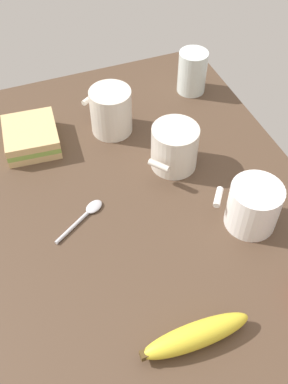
{
  "coord_description": "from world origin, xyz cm",
  "views": [
    {
      "loc": [
        -49.96,
        19.09,
        66.46
      ],
      "look_at": [
        0.0,
        0.0,
        5.0
      ],
      "focal_mm": 41.78,
      "sensor_mm": 36.0,
      "label": 1
    }
  ],
  "objects_px": {
    "coffee_mug_black": "(174,147)",
    "sandwich_main": "(31,137)",
    "spoon": "(86,214)",
    "coffee_mug_spare": "(253,206)",
    "coffee_mug_milky": "(111,111)",
    "banana": "(196,336)",
    "glass_of_milk": "(192,74)"
  },
  "relations": [
    {
      "from": "coffee_mug_spare",
      "to": "spoon",
      "type": "height_order",
      "value": "coffee_mug_spare"
    },
    {
      "from": "coffee_mug_black",
      "to": "banana",
      "type": "relative_size",
      "value": 0.66
    },
    {
      "from": "coffee_mug_black",
      "to": "banana",
      "type": "xyz_separation_m",
      "value": [
        -0.35,
        0.12,
        -0.03
      ]
    },
    {
      "from": "glass_of_milk",
      "to": "banana",
      "type": "bearing_deg",
      "value": 155.74
    },
    {
      "from": "glass_of_milk",
      "to": "banana",
      "type": "height_order",
      "value": "glass_of_milk"
    },
    {
      "from": "spoon",
      "to": "coffee_mug_black",
      "type": "bearing_deg",
      "value": -72.22
    },
    {
      "from": "sandwich_main",
      "to": "glass_of_milk",
      "type": "bearing_deg",
      "value": -81.97
    },
    {
      "from": "glass_of_milk",
      "to": "spoon",
      "type": "xyz_separation_m",
      "value": [
        -0.28,
        0.34,
        -0.04
      ]
    },
    {
      "from": "glass_of_milk",
      "to": "spoon",
      "type": "bearing_deg",
      "value": 129.42
    },
    {
      "from": "coffee_mug_milky",
      "to": "sandwich_main",
      "type": "relative_size",
      "value": 0.86
    },
    {
      "from": "sandwich_main",
      "to": "banana",
      "type": "distance_m",
      "value": 0.53
    },
    {
      "from": "coffee_mug_black",
      "to": "spoon",
      "type": "bearing_deg",
      "value": 107.78
    },
    {
      "from": "coffee_mug_milky",
      "to": "coffee_mug_black",
      "type": "bearing_deg",
      "value": -150.54
    },
    {
      "from": "sandwich_main",
      "to": "banana",
      "type": "height_order",
      "value": "sandwich_main"
    },
    {
      "from": "coffee_mug_black",
      "to": "spoon",
      "type": "distance_m",
      "value": 0.22
    },
    {
      "from": "banana",
      "to": "spoon",
      "type": "height_order",
      "value": "banana"
    },
    {
      "from": "coffee_mug_milky",
      "to": "banana",
      "type": "bearing_deg",
      "value": 176.04
    },
    {
      "from": "coffee_mug_black",
      "to": "spoon",
      "type": "relative_size",
      "value": 1.04
    },
    {
      "from": "coffee_mug_spare",
      "to": "sandwich_main",
      "type": "distance_m",
      "value": 0.47
    },
    {
      "from": "coffee_mug_spare",
      "to": "coffee_mug_black",
      "type": "bearing_deg",
      "value": 20.82
    },
    {
      "from": "spoon",
      "to": "banana",
      "type": "bearing_deg",
      "value": -163.45
    },
    {
      "from": "coffee_mug_black",
      "to": "spoon",
      "type": "xyz_separation_m",
      "value": [
        -0.06,
        0.2,
        -0.04
      ]
    },
    {
      "from": "coffee_mug_milky",
      "to": "coffee_mug_spare",
      "type": "relative_size",
      "value": 0.97
    },
    {
      "from": "coffee_mug_spare",
      "to": "spoon",
      "type": "bearing_deg",
      "value": 66.37
    },
    {
      "from": "coffee_mug_spare",
      "to": "banana",
      "type": "distance_m",
      "value": 0.25
    },
    {
      "from": "coffee_mug_black",
      "to": "glass_of_milk",
      "type": "xyz_separation_m",
      "value": [
        0.21,
        -0.14,
        -0.0
      ]
    },
    {
      "from": "banana",
      "to": "coffee_mug_spare",
      "type": "bearing_deg",
      "value": -48.12
    },
    {
      "from": "coffee_mug_black",
      "to": "coffee_mug_milky",
      "type": "distance_m",
      "value": 0.17
    },
    {
      "from": "glass_of_milk",
      "to": "banana",
      "type": "relative_size",
      "value": 0.58
    },
    {
      "from": "coffee_mug_spare",
      "to": "glass_of_milk",
      "type": "xyz_separation_m",
      "value": [
        0.4,
        -0.07,
        -0.0
      ]
    },
    {
      "from": "coffee_mug_black",
      "to": "sandwich_main",
      "type": "bearing_deg",
      "value": 57.89
    },
    {
      "from": "coffee_mug_black",
      "to": "sandwich_main",
      "type": "distance_m",
      "value": 0.3
    }
  ]
}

